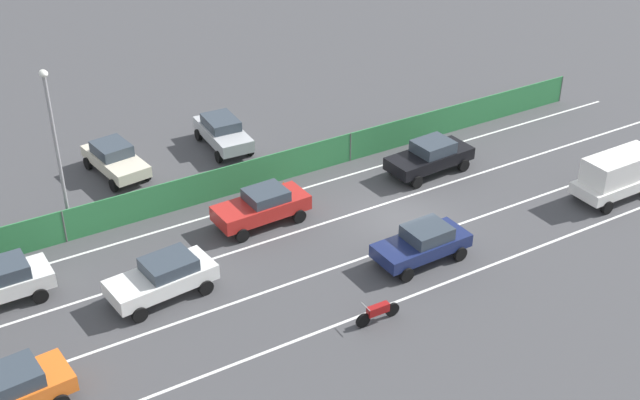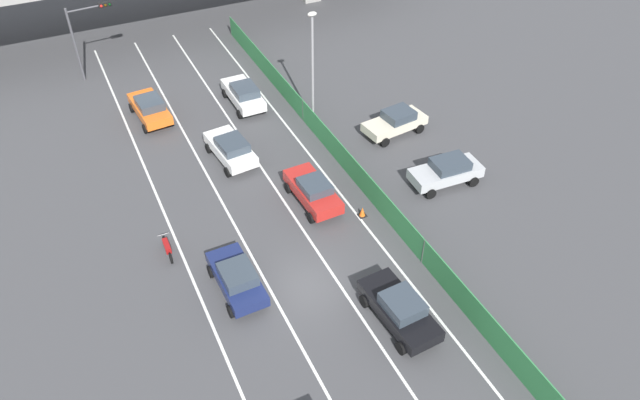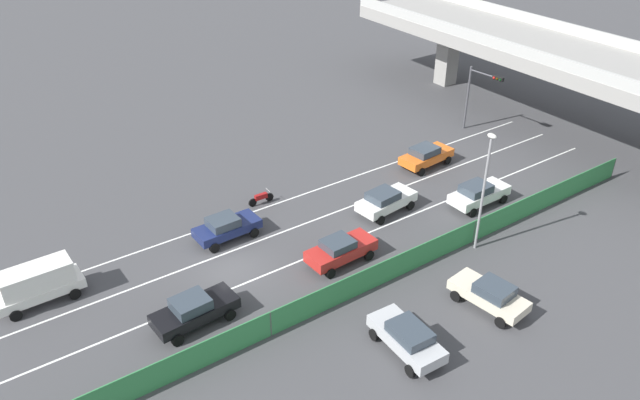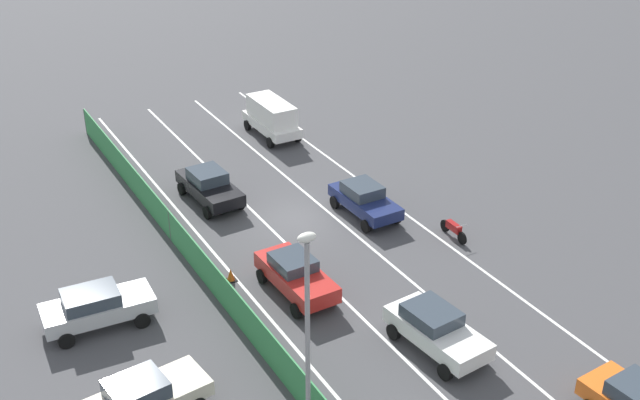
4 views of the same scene
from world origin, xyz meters
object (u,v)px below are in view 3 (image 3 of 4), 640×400
at_px(car_sedan_navy, 226,227).
at_px(parked_sedan_cream, 490,294).
at_px(car_van_white, 38,282).
at_px(street_lamp, 485,182).
at_px(traffic_cone, 330,289).
at_px(motorcycle, 261,198).
at_px(car_sedan_red, 341,249).
at_px(car_hatchback_white, 386,200).
at_px(car_taxi_orange, 426,155).
at_px(car_sedan_black, 194,310).
at_px(traffic_light, 479,89).
at_px(car_sedan_white, 479,193).
at_px(parked_wagon_silver, 407,337).

bearing_deg(car_sedan_navy, parked_sedan_cream, 31.40).
distance_m(car_van_white, car_sedan_navy, 11.30).
xyz_separation_m(street_lamp, traffic_cone, (-1.61, -10.02, -4.43)).
bearing_deg(motorcycle, car_sedan_red, 3.09).
bearing_deg(car_sedan_navy, car_hatchback_white, 72.34).
height_order(motorcycle, street_lamp, street_lamp).
xyz_separation_m(car_taxi_orange, car_hatchback_white, (3.41, -6.94, 0.01)).
bearing_deg(parked_sedan_cream, car_taxi_orange, 148.64).
xyz_separation_m(car_sedan_black, street_lamp, (3.67, 17.36, 3.78)).
bearing_deg(traffic_light, car_sedan_navy, -84.77).
xyz_separation_m(traffic_light, traffic_cone, (10.50, -22.84, -3.68)).
bearing_deg(car_van_white, street_lamp, 66.44).
height_order(car_sedan_black, traffic_cone, car_sedan_black).
bearing_deg(car_sedan_black, car_sedan_red, 89.81).
relative_size(car_sedan_white, traffic_light, 0.81).
bearing_deg(traffic_cone, car_taxi_orange, 118.83).
distance_m(traffic_light, street_lamp, 17.65).
bearing_deg(street_lamp, car_sedan_red, -114.98).
bearing_deg(car_hatchback_white, car_sedan_navy, -107.66).
relative_size(car_sedan_navy, traffic_light, 0.76).
xyz_separation_m(traffic_light, street_lamp, (12.11, -12.82, 0.75)).
bearing_deg(street_lamp, car_hatchback_white, -163.95).
height_order(car_sedan_navy, parked_wagon_silver, parked_wagon_silver).
relative_size(car_sedan_black, parked_wagon_silver, 1.06).
bearing_deg(parked_wagon_silver, motorcycle, 175.54).
relative_size(car_sedan_black, parked_sedan_cream, 1.04).
bearing_deg(traffic_light, motorcycle, -90.51).
bearing_deg(car_hatchback_white, parked_sedan_cream, -9.17).
bearing_deg(car_sedan_red, street_lamp, 65.02).
bearing_deg(car_sedan_red, traffic_cone, -47.46).
distance_m(car_sedan_black, car_sedan_red, 9.55).
relative_size(car_taxi_orange, motorcycle, 2.34).
bearing_deg(parked_sedan_cream, car_sedan_black, -120.26).
bearing_deg(car_taxi_orange, traffic_cone, -61.17).
bearing_deg(parked_wagon_silver, traffic_light, 126.21).
bearing_deg(street_lamp, traffic_cone, -99.16).
height_order(car_sedan_black, traffic_light, traffic_light).
bearing_deg(car_sedan_red, motorcycle, -176.91).
height_order(motorcycle, parked_wagon_silver, parked_wagon_silver).
xyz_separation_m(car_van_white, traffic_cone, (8.65, 13.53, -0.99)).
bearing_deg(traffic_cone, car_sedan_red, 132.54).
bearing_deg(car_sedan_white, parked_wagon_silver, -60.07).
bearing_deg(parked_sedan_cream, car_hatchback_white, 170.83).
xyz_separation_m(car_van_white, traffic_light, (-1.84, 36.37, 2.69)).
relative_size(car_van_white, parked_sedan_cream, 1.03).
bearing_deg(car_sedan_navy, car_sedan_red, 35.79).
relative_size(car_taxi_orange, car_sedan_red, 1.03).
relative_size(car_sedan_red, parked_sedan_cream, 0.99).
xyz_separation_m(car_van_white, street_lamp, (10.27, 23.55, 3.43)).
distance_m(car_sedan_white, traffic_light, 12.68).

